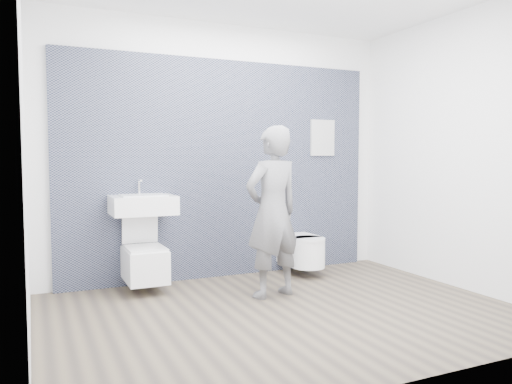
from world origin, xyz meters
name	(u,v)px	position (x,y,z in m)	size (l,w,h in m)	color
ground	(285,312)	(0.00, 0.00, 0.00)	(4.00, 4.00, 0.00)	brown
room_shell	(286,109)	(0.00, 0.00, 1.74)	(4.00, 4.00, 4.00)	white
tile_wall	(224,275)	(0.00, 1.47, 0.00)	(3.60, 0.06, 2.40)	black
washbasin	(143,204)	(-0.96, 1.21, 0.87)	(0.62, 0.47, 0.47)	white
toilet_square	(145,262)	(-0.96, 1.17, 0.29)	(0.38, 0.55, 0.75)	white
toilet_rounded	(303,251)	(0.83, 1.13, 0.27)	(0.37, 0.62, 0.34)	white
info_placard	(321,266)	(1.26, 1.43, 0.00)	(0.32, 0.03, 0.43)	white
visitor	(273,212)	(0.12, 0.48, 0.81)	(0.59, 0.39, 1.63)	slate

